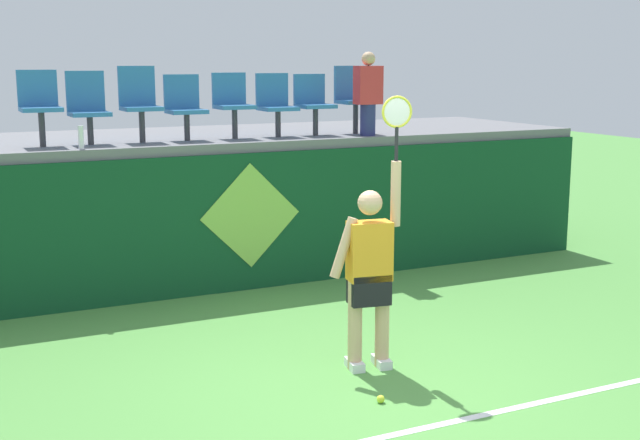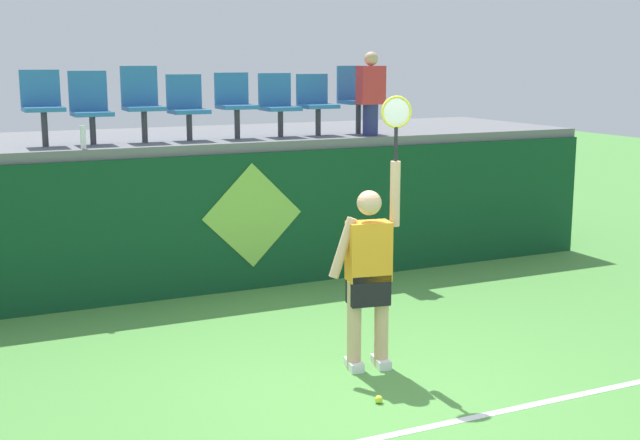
{
  "view_description": "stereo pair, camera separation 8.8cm",
  "coord_description": "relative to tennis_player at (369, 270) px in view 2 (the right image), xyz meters",
  "views": [
    {
      "loc": [
        -3.32,
        -5.89,
        2.76
      ],
      "look_at": [
        0.13,
        1.24,
        1.25
      ],
      "focal_mm": 47.33,
      "sensor_mm": 36.0,
      "label": 1
    },
    {
      "loc": [
        -3.25,
        -5.92,
        2.76
      ],
      "look_at": [
        0.13,
        1.24,
        1.25
      ],
      "focal_mm": 47.33,
      "sensor_mm": 36.0,
      "label": 2
    }
  ],
  "objects": [
    {
      "name": "ground_plane",
      "position": [
        -0.26,
        -0.49,
        -0.92
      ],
      "size": [
        40.0,
        40.0,
        0.0
      ],
      "primitive_type": "plane",
      "color": "#519342"
    },
    {
      "name": "court_back_wall",
      "position": [
        -0.26,
        3.05,
        -0.08
      ],
      "size": [
        10.46,
        0.2,
        1.67
      ],
      "primitive_type": "cube",
      "color": "#0F4223",
      "rests_on": "ground_plane"
    },
    {
      "name": "spectator_platform",
      "position": [
        -0.26,
        4.39,
        0.81
      ],
      "size": [
        10.46,
        2.78,
        0.12
      ],
      "primitive_type": "cube",
      "color": "slate",
      "rests_on": "court_back_wall"
    },
    {
      "name": "court_baseline_stripe",
      "position": [
        -0.26,
        -1.32,
        -0.91
      ],
      "size": [
        9.42,
        0.08,
        0.01
      ],
      "primitive_type": "cube",
      "color": "white",
      "rests_on": "ground_plane"
    },
    {
      "name": "tennis_player",
      "position": [
        0.0,
        0.0,
        0.0
      ],
      "size": [
        0.75,
        0.32,
        2.45
      ],
      "color": "white",
      "rests_on": "ground_plane"
    },
    {
      "name": "tennis_ball",
      "position": [
        -0.31,
        -0.75,
        -0.88
      ],
      "size": [
        0.07,
        0.07,
        0.07
      ],
      "primitive_type": "sphere",
      "color": "#D1E533",
      "rests_on": "ground_plane"
    },
    {
      "name": "water_bottle",
      "position": [
        -1.91,
        3.12,
        1.0
      ],
      "size": [
        0.06,
        0.06,
        0.26
      ],
      "primitive_type": "cylinder",
      "color": "white",
      "rests_on": "spectator_platform"
    },
    {
      "name": "stadium_chair_0",
      "position": [
        -2.25,
        3.64,
        1.36
      ],
      "size": [
        0.44,
        0.42,
        0.86
      ],
      "color": "#38383D",
      "rests_on": "spectator_platform"
    },
    {
      "name": "stadium_chair_1",
      "position": [
        -1.72,
        3.65,
        1.32
      ],
      "size": [
        0.44,
        0.42,
        0.85
      ],
      "color": "#38383D",
      "rests_on": "spectator_platform"
    },
    {
      "name": "stadium_chair_2",
      "position": [
        -1.11,
        3.65,
        1.37
      ],
      "size": [
        0.44,
        0.42,
        0.9
      ],
      "color": "#38383D",
      "rests_on": "spectator_platform"
    },
    {
      "name": "stadium_chair_3",
      "position": [
        -0.57,
        3.64,
        1.3
      ],
      "size": [
        0.44,
        0.42,
        0.8
      ],
      "color": "#38383D",
      "rests_on": "spectator_platform"
    },
    {
      "name": "stadium_chair_4",
      "position": [
        0.05,
        3.64,
        1.33
      ],
      "size": [
        0.44,
        0.42,
        0.81
      ],
      "color": "#38383D",
      "rests_on": "spectator_platform"
    },
    {
      "name": "stadium_chair_5",
      "position": [
        0.64,
        3.64,
        1.31
      ],
      "size": [
        0.44,
        0.42,
        0.8
      ],
      "color": "#38383D",
      "rests_on": "spectator_platform"
    },
    {
      "name": "stadium_chair_6",
      "position": [
        1.17,
        3.64,
        1.31
      ],
      "size": [
        0.44,
        0.42,
        0.79
      ],
      "color": "#38383D",
      "rests_on": "spectator_platform"
    },
    {
      "name": "stadium_chair_7",
      "position": [
        1.76,
        3.64,
        1.37
      ],
      "size": [
        0.44,
        0.42,
        0.89
      ],
      "color": "#38383D",
      "rests_on": "spectator_platform"
    },
    {
      "name": "spectator_0",
      "position": [
        1.76,
        3.23,
        1.42
      ],
      "size": [
        0.34,
        0.2,
        1.07
      ],
      "color": "navy",
      "rests_on": "spectator_platform"
    },
    {
      "name": "wall_signage_mount",
      "position": [
        0.0,
        2.94,
        -0.91
      ],
      "size": [
        1.27,
        0.01,
        1.55
      ],
      "color": "#0F4223",
      "rests_on": "ground_plane"
    }
  ]
}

